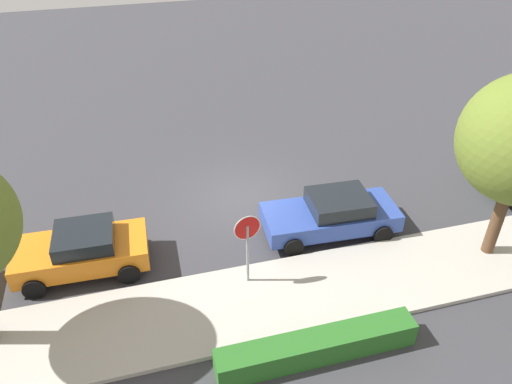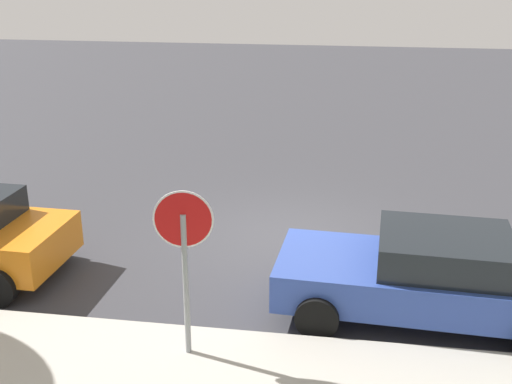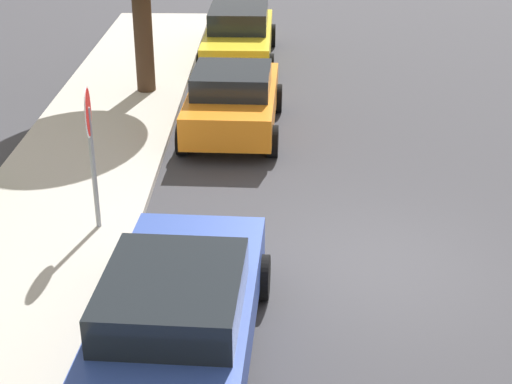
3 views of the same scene
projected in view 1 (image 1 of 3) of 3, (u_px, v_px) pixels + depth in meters
name	position (u px, v px, depth m)	size (l,w,h in m)	color
ground_plane	(243.00, 198.00, 18.34)	(60.00, 60.00, 0.00)	#38383D
sidewalk_curb	(287.00, 296.00, 14.16)	(32.00, 2.97, 0.14)	#B2ADA3
stop_sign	(247.00, 239.00, 13.73)	(0.77, 0.12, 2.47)	gray
parked_car_blue	(332.00, 214.00, 16.33)	(4.48, 2.22, 1.39)	#2D479E
parked_car_orange	(82.00, 250.00, 14.81)	(3.92, 2.12, 1.42)	orange
front_yard_hedge	(317.00, 347.00, 12.37)	(5.14, 0.71, 0.70)	#286623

